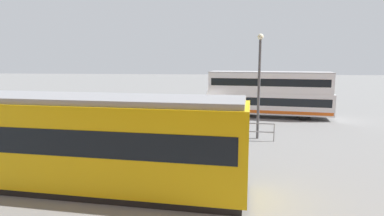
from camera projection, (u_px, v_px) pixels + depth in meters
The scene contains 8 objects.
ground_plane at pixel (206, 121), 24.94m from camera, with size 160.00×160.00×0.00m, color slate.
double_decker_bus at pixel (268, 94), 26.43m from camera, with size 10.39×3.94×3.80m.
tram_yellow at pixel (46, 139), 12.00m from camera, with size 15.42×3.96×3.48m.
pedestrian_near_railing at pixel (100, 124), 18.64m from camera, with size 0.43×0.43×1.71m.
pedestrian_crossing at pixel (220, 132), 16.59m from camera, with size 0.36×0.35×1.76m.
pedestrian_railing at pixel (200, 127), 19.20m from camera, with size 8.91×0.58×1.08m.
info_sign at pixel (122, 114), 19.16m from camera, with size 0.95×0.14×2.24m.
street_lamp at pixel (259, 78), 18.77m from camera, with size 0.36×0.36×6.29m.
Camera 1 is at (-1.39, 24.48, 4.77)m, focal length 29.49 mm.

